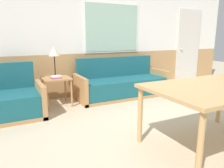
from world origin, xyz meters
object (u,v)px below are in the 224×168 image
armchair (16,101)px  couch (122,85)px  side_table (56,82)px  table_lamp (54,52)px  dining_table (215,92)px

armchair → couch: bearing=6.2°
couch → side_table: bearing=179.2°
table_lamp → dining_table: (1.33, -2.56, -0.34)m
side_table → table_lamp: size_ratio=0.94×
couch → side_table: 1.45m
couch → table_lamp: bearing=175.6°
couch → armchair: bearing=-173.2°
couch → side_table: (-1.44, 0.02, 0.20)m
couch → dining_table: (-0.11, -2.45, 0.43)m
table_lamp → couch: bearing=-4.4°
armchair → table_lamp: bearing=25.3°
couch → armchair: size_ratio=2.32×
couch → dining_table: size_ratio=1.28×
armchair → side_table: armchair is taller
side_table → table_lamp: bearing=85.1°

